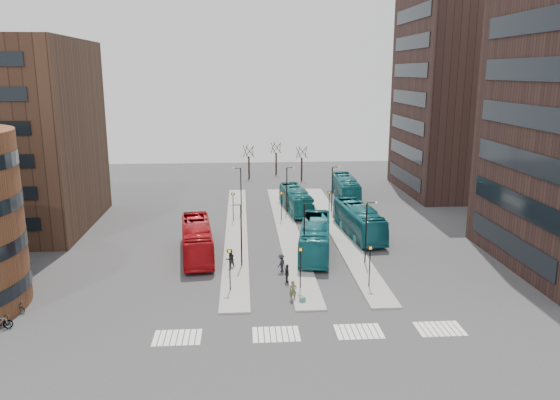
{
  "coord_description": "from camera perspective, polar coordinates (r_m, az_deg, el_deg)",
  "views": [
    {
      "loc": [
        -3.26,
        -31.69,
        18.31
      ],
      "look_at": [
        0.75,
        24.61,
        5.0
      ],
      "focal_mm": 35.0,
      "sensor_mm": 36.0,
      "label": 1
    }
  ],
  "objects": [
    {
      "name": "ground",
      "position": [
        36.75,
        1.62,
        -16.63
      ],
      "size": [
        160.0,
        160.0,
        0.0
      ],
      "primitive_type": "plane",
      "color": "#303033",
      "rests_on": "ground"
    },
    {
      "name": "traveller",
      "position": [
        45.29,
        1.38,
        -9.44
      ],
      "size": [
        0.64,
        0.44,
        1.67
      ],
      "primitive_type": "imported",
      "rotation": [
        0.0,
        0.0,
        0.07
      ],
      "color": "brown",
      "rests_on": "ground"
    },
    {
      "name": "commuter_c",
      "position": [
        51.33,
        0.13,
        -6.61
      ],
      "size": [
        1.13,
        1.28,
        1.72
      ],
      "primitive_type": "imported",
      "rotation": [
        0.0,
        0.0,
        4.15
      ],
      "color": "black",
      "rests_on": "ground"
    },
    {
      "name": "lamp_posts",
      "position": [
        61.77,
        1.52,
        -0.54
      ],
      "size": [
        14.04,
        20.24,
        6.12
      ],
      "color": "black",
      "rests_on": "ground"
    },
    {
      "name": "teal_bus_b",
      "position": [
        73.19,
        1.65,
        0.03
      ],
      "size": [
        3.72,
        11.39,
        3.12
      ],
      "primitive_type": "imported",
      "rotation": [
        0.0,
        0.0,
        0.1
      ],
      "color": "#146366",
      "rests_on": "ground"
    },
    {
      "name": "teal_bus_a",
      "position": [
        56.27,
        3.68,
        -3.93
      ],
      "size": [
        4.8,
        12.52,
        3.4
      ],
      "primitive_type": "imported",
      "rotation": [
        0.0,
        0.0,
        -0.16
      ],
      "color": "#15636A",
      "rests_on": "ground"
    },
    {
      "name": "crosswalk_stripes",
      "position": [
        40.43,
        3.59,
        -13.69
      ],
      "size": [
        22.35,
        2.4,
        0.01
      ],
      "color": "silver",
      "rests_on": "ground"
    },
    {
      "name": "island_left",
      "position": [
        64.34,
        -4.58,
        -3.24
      ],
      "size": [
        2.5,
        45.0,
        0.15
      ],
      "primitive_type": "cube",
      "color": "gray",
      "rests_on": "ground"
    },
    {
      "name": "island_right",
      "position": [
        65.31,
        6.02,
        -3.02
      ],
      "size": [
        2.5,
        45.0,
        0.15
      ],
      "primitive_type": "cube",
      "color": "gray",
      "rests_on": "ground"
    },
    {
      "name": "teal_bus_c",
      "position": [
        63.05,
        8.22,
        -2.12
      ],
      "size": [
        3.93,
        12.6,
        3.45
      ],
      "primitive_type": "imported",
      "rotation": [
        0.0,
        0.0,
        0.08
      ],
      "color": "#145E68",
      "rests_on": "ground"
    },
    {
      "name": "teal_bus_d",
      "position": [
        81.14,
        6.89,
        1.3
      ],
      "size": [
        3.12,
        11.68,
        3.23
      ],
      "primitive_type": "imported",
      "rotation": [
        0.0,
        0.0,
        -0.04
      ],
      "color": "#16666F",
      "rests_on": "ground"
    },
    {
      "name": "sign_poles",
      "position": [
        57.16,
        0.96,
        -2.89
      ],
      "size": [
        12.45,
        22.12,
        3.65
      ],
      "color": "black",
      "rests_on": "ground"
    },
    {
      "name": "bare_trees",
      "position": [
        95.82,
        -0.48,
        3.91
      ],
      "size": [
        10.97,
        8.14,
        5.9
      ],
      "color": "black",
      "rests_on": "ground"
    },
    {
      "name": "bicycle_far",
      "position": [
        47.84,
        -25.92,
        -10.07
      ],
      "size": [
        1.8,
        1.11,
        0.89
      ],
      "primitive_type": "imported",
      "rotation": [
        0.0,
        0.0,
        1.24
      ],
      "color": "gray",
      "rests_on": "ground"
    },
    {
      "name": "island_mid",
      "position": [
        64.55,
        0.76,
        -3.14
      ],
      "size": [
        2.5,
        45.0,
        0.15
      ],
      "primitive_type": "cube",
      "color": "gray",
      "rests_on": "ground"
    },
    {
      "name": "tower_far",
      "position": [
        89.03,
        19.58,
        10.39
      ],
      "size": [
        20.12,
        20.0,
        30.0
      ],
      "color": "#32201B",
      "rests_on": "ground"
    },
    {
      "name": "commuter_a",
      "position": [
        52.31,
        -5.21,
        -6.19
      ],
      "size": [
        1.12,
        1.01,
        1.87
      ],
      "primitive_type": "imported",
      "rotation": [
        0.0,
        0.0,
        3.55
      ],
      "color": "black",
      "rests_on": "ground"
    },
    {
      "name": "bicycle_mid",
      "position": [
        45.4,
        -27.26,
        -11.34
      ],
      "size": [
        1.87,
        0.95,
        1.08
      ],
      "primitive_type": "imported",
      "rotation": [
        0.0,
        0.0,
        1.83
      ],
      "color": "gray",
      "rests_on": "ground"
    },
    {
      "name": "commuter_b",
      "position": [
        48.8,
        0.75,
        -7.69
      ],
      "size": [
        0.59,
        1.06,
        1.71
      ],
      "primitive_type": "imported",
      "rotation": [
        0.0,
        0.0,
        1.75
      ],
      "color": "black",
      "rests_on": "ground"
    },
    {
      "name": "bicycle_near",
      "position": [
        45.76,
        -27.05,
        -11.25
      ],
      "size": [
        1.82,
        1.24,
        0.91
      ],
      "primitive_type": "imported",
      "rotation": [
        0.0,
        0.0,
        1.16
      ],
      "color": "gray",
      "rests_on": "ground"
    },
    {
      "name": "red_bus",
      "position": [
        56.16,
        -8.68,
        -4.1
      ],
      "size": [
        4.13,
        12.4,
        3.39
      ],
      "primitive_type": "imported",
      "rotation": [
        0.0,
        0.0,
        0.11
      ],
      "color": "#B30D13",
      "rests_on": "ground"
    },
    {
      "name": "suitcase",
      "position": [
        44.94,
        2.36,
        -10.41
      ],
      "size": [
        0.53,
        0.48,
        0.54
      ],
      "primitive_type": "cube",
      "rotation": [
        0.0,
        0.0,
        0.39
      ],
      "color": "navy",
      "rests_on": "ground"
    }
  ]
}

